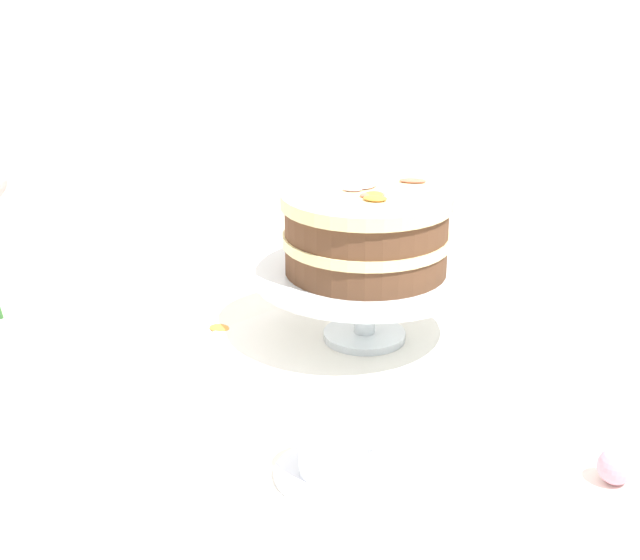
{
  "coord_description": "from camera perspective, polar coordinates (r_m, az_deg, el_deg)",
  "views": [
    {
      "loc": [
        -0.47,
        -0.9,
        1.27
      ],
      "look_at": [
        0.06,
        0.02,
        0.86
      ],
      "focal_mm": 52.86,
      "sensor_mm": 36.0,
      "label": 1
    }
  ],
  "objects": [
    {
      "name": "loose_petal_1",
      "position": [
        1.3,
        -6.07,
        -2.92
      ],
      "size": [
        0.03,
        0.04,
        0.0
      ],
      "primitive_type": "ellipsoid",
      "rotation": [
        0.0,
        0.0,
        4.98
      ],
      "color": "orange",
      "rests_on": "dining_table"
    },
    {
      "name": "layer_cake",
      "position": [
        1.21,
        2.82,
        2.93
      ],
      "size": [
        0.22,
        0.22,
        0.11
      ],
      "color": "brown",
      "rests_on": "cake_stand"
    },
    {
      "name": "cake_stand",
      "position": [
        1.23,
        2.76,
        -0.18
      ],
      "size": [
        0.29,
        0.29,
        0.1
      ],
      "color": "silver",
      "rests_on": "linen_napkin"
    },
    {
      "name": "fallen_rose",
      "position": [
        1.0,
        17.74,
        -10.75
      ],
      "size": [
        0.12,
        0.12,
        0.04
      ],
      "color": "#2D6028",
      "rests_on": "dining_table"
    },
    {
      "name": "dining_table",
      "position": [
        1.17,
        -1.63,
        -10.86
      ],
      "size": [
        1.4,
        1.0,
        0.74
      ],
      "color": "white",
      "rests_on": "ground"
    },
    {
      "name": "linen_napkin",
      "position": [
        1.26,
        2.7,
        -3.63
      ],
      "size": [
        0.39,
        0.39,
        0.0
      ],
      "primitive_type": "cube",
      "rotation": [
        0.0,
        0.0,
        0.24
      ],
      "color": "white",
      "rests_on": "dining_table"
    },
    {
      "name": "teacup",
      "position": [
        0.96,
        0.82,
        -10.44
      ],
      "size": [
        0.12,
        0.12,
        0.06
      ],
      "color": "white",
      "rests_on": "dining_table"
    }
  ]
}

